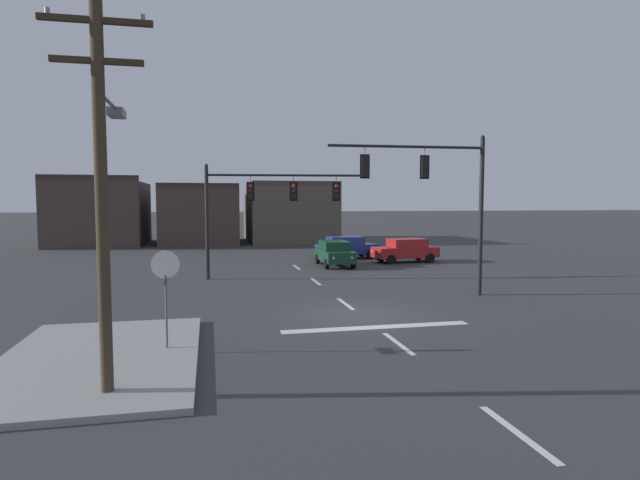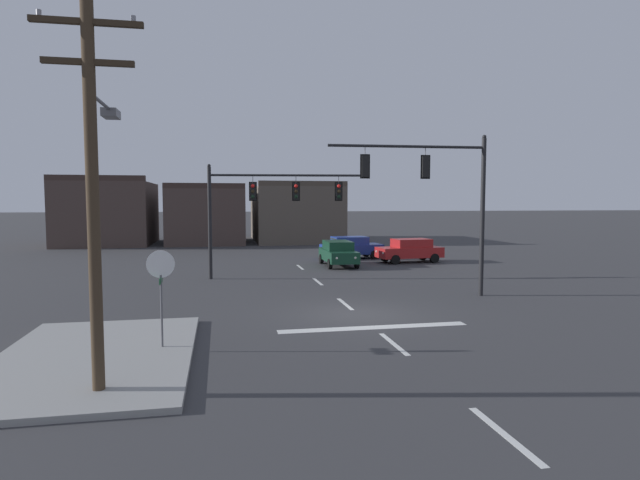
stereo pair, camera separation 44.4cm
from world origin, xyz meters
TOP-DOWN VIEW (x-y plane):
  - ground_plane at (0.00, 0.00)m, footprint 400.00×400.00m
  - sidewalk_near_corner at (-8.23, -4.00)m, footprint 5.00×8.00m
  - stop_bar_paint at (0.00, -2.00)m, footprint 6.40×0.50m
  - lane_centreline at (0.00, 2.00)m, footprint 0.16×26.40m
  - signal_mast_near_side at (4.40, 2.83)m, footprint 6.96×0.61m
  - signal_mast_far_side at (-2.68, 9.65)m, footprint 8.34×1.19m
  - stop_sign at (-6.56, -3.54)m, footprint 0.76×0.64m
  - car_lot_nearside at (4.42, 18.28)m, footprint 4.58×2.25m
  - car_lot_middle at (7.81, 15.25)m, footprint 4.59×2.27m
  - car_lot_farside at (2.53, 14.25)m, footprint 1.96×4.48m
  - utility_pole at (-7.54, -6.51)m, footprint 2.20×2.56m
  - building_row at (-5.72, 35.74)m, footprint 26.96×12.58m

SIDE VIEW (x-z plane):
  - ground_plane at x=0.00m, z-range 0.00..0.00m
  - lane_centreline at x=0.00m, z-range 0.00..0.01m
  - stop_bar_paint at x=0.00m, z-range 0.00..0.01m
  - sidewalk_near_corner at x=-8.23m, z-range 0.00..0.15m
  - car_lot_nearside at x=4.42m, z-range 0.05..1.66m
  - car_lot_middle at x=7.81m, z-range 0.05..1.66m
  - car_lot_farside at x=2.53m, z-range 0.05..1.66m
  - stop_sign at x=-6.56m, z-range 0.73..3.56m
  - building_row at x=-5.72m, z-range -0.39..6.10m
  - signal_mast_far_side at x=-2.68m, z-range 1.19..7.34m
  - utility_pole at x=-7.54m, z-range 0.47..8.87m
  - signal_mast_near_side at x=4.40m, z-range 1.24..8.29m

